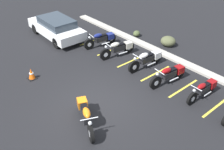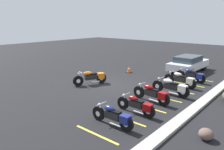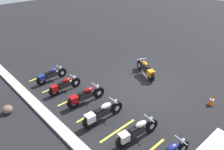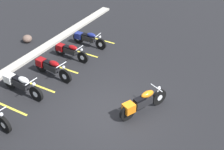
{
  "view_description": "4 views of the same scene",
  "coord_description": "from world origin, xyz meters",
  "px_view_note": "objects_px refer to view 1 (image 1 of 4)",
  "views": [
    {
      "loc": [
        6.91,
        -5.1,
        7.04
      ],
      "look_at": [
        -0.64,
        1.4,
        0.63
      ],
      "focal_mm": 42.0,
      "sensor_mm": 36.0,
      "label": 1
    },
    {
      "loc": [
        10.1,
        8.86,
        4.01
      ],
      "look_at": [
        0.36,
        0.55,
        0.82
      ],
      "focal_mm": 35.0,
      "sensor_mm": 36.0,
      "label": 2
    },
    {
      "loc": [
        -6.93,
        8.91,
        6.9
      ],
      "look_at": [
        1.16,
        1.44,
        0.74
      ],
      "focal_mm": 35.0,
      "sensor_mm": 36.0,
      "label": 3
    },
    {
      "loc": [
        -7.99,
        -4.65,
        7.9
      ],
      "look_at": [
        1.31,
        0.74,
        0.76
      ],
      "focal_mm": 50.0,
      "sensor_mm": 36.0,
      "label": 4
    }
  ],
  "objects_px": {
    "parked_bike_4": "(204,89)",
    "car_white": "(56,27)",
    "landscape_rock_0": "(168,41)",
    "landscape_rock_1": "(137,34)",
    "parked_bike_3": "(170,74)",
    "traffic_cone": "(31,74)",
    "parked_bike_2": "(147,59)",
    "parked_bike_0": "(102,39)",
    "parked_bike_1": "(119,48)",
    "motorcycle_orange_featured": "(86,114)"
  },
  "relations": [
    {
      "from": "parked_bike_2",
      "to": "parked_bike_3",
      "type": "bearing_deg",
      "value": 84.92
    },
    {
      "from": "motorcycle_orange_featured",
      "to": "traffic_cone",
      "type": "bearing_deg",
      "value": -154.16
    },
    {
      "from": "parked_bike_2",
      "to": "landscape_rock_0",
      "type": "height_order",
      "value": "parked_bike_2"
    },
    {
      "from": "parked_bike_4",
      "to": "landscape_rock_1",
      "type": "relative_size",
      "value": 4.25
    },
    {
      "from": "traffic_cone",
      "to": "landscape_rock_0",
      "type": "bearing_deg",
      "value": 75.41
    },
    {
      "from": "parked_bike_4",
      "to": "parked_bike_0",
      "type": "bearing_deg",
      "value": -86.74
    },
    {
      "from": "car_white",
      "to": "landscape_rock_0",
      "type": "relative_size",
      "value": 4.91
    },
    {
      "from": "parked_bike_4",
      "to": "car_white",
      "type": "distance_m",
      "value": 9.76
    },
    {
      "from": "landscape_rock_0",
      "to": "traffic_cone",
      "type": "distance_m",
      "value": 8.05
    },
    {
      "from": "parked_bike_1",
      "to": "car_white",
      "type": "xyz_separation_m",
      "value": [
        -4.41,
        -1.33,
        0.22
      ]
    },
    {
      "from": "parked_bike_3",
      "to": "traffic_cone",
      "type": "xyz_separation_m",
      "value": [
        -4.55,
        -4.78,
        -0.2
      ]
    },
    {
      "from": "car_white",
      "to": "landscape_rock_1",
      "type": "xyz_separation_m",
      "value": [
        3.22,
        3.92,
        -0.49
      ]
    },
    {
      "from": "motorcycle_orange_featured",
      "to": "parked_bike_2",
      "type": "distance_m",
      "value": 5.09
    },
    {
      "from": "landscape_rock_0",
      "to": "landscape_rock_1",
      "type": "distance_m",
      "value": 2.24
    },
    {
      "from": "parked_bike_3",
      "to": "landscape_rock_0",
      "type": "relative_size",
      "value": 2.48
    },
    {
      "from": "parked_bike_3",
      "to": "landscape_rock_1",
      "type": "xyz_separation_m",
      "value": [
        -4.71,
        2.57,
        -0.27
      ]
    },
    {
      "from": "motorcycle_orange_featured",
      "to": "traffic_cone",
      "type": "distance_m",
      "value": 4.28
    },
    {
      "from": "landscape_rock_1",
      "to": "parked_bike_4",
      "type": "bearing_deg",
      "value": -20.24
    },
    {
      "from": "parked_bike_3",
      "to": "parked_bike_4",
      "type": "relative_size",
      "value": 1.09
    },
    {
      "from": "parked_bike_3",
      "to": "landscape_rock_0",
      "type": "height_order",
      "value": "parked_bike_3"
    },
    {
      "from": "motorcycle_orange_featured",
      "to": "parked_bike_0",
      "type": "relative_size",
      "value": 0.99
    },
    {
      "from": "landscape_rock_1",
      "to": "parked_bike_2",
      "type": "bearing_deg",
      "value": -37.25
    },
    {
      "from": "parked_bike_1",
      "to": "parked_bike_0",
      "type": "bearing_deg",
      "value": -83.57
    },
    {
      "from": "parked_bike_1",
      "to": "parked_bike_4",
      "type": "relative_size",
      "value": 1.1
    },
    {
      "from": "parked_bike_0",
      "to": "car_white",
      "type": "relative_size",
      "value": 0.49
    },
    {
      "from": "motorcycle_orange_featured",
      "to": "landscape_rock_1",
      "type": "bearing_deg",
      "value": 145.57
    },
    {
      "from": "motorcycle_orange_featured",
      "to": "parked_bike_3",
      "type": "height_order",
      "value": "motorcycle_orange_featured"
    },
    {
      "from": "car_white",
      "to": "parked_bike_4",
      "type": "bearing_deg",
      "value": -169.65
    },
    {
      "from": "parked_bike_2",
      "to": "traffic_cone",
      "type": "relative_size",
      "value": 4.09
    },
    {
      "from": "landscape_rock_0",
      "to": "parked_bike_0",
      "type": "bearing_deg",
      "value": -131.11
    },
    {
      "from": "parked_bike_1",
      "to": "parked_bike_4",
      "type": "distance_m",
      "value": 5.22
    },
    {
      "from": "parked_bike_3",
      "to": "traffic_cone",
      "type": "relative_size",
      "value": 3.98
    },
    {
      "from": "parked_bike_3",
      "to": "traffic_cone",
      "type": "height_order",
      "value": "parked_bike_3"
    },
    {
      "from": "parked_bike_0",
      "to": "parked_bike_1",
      "type": "relative_size",
      "value": 0.97
    },
    {
      "from": "parked_bike_0",
      "to": "landscape_rock_1",
      "type": "relative_size",
      "value": 4.53
    },
    {
      "from": "landscape_rock_0",
      "to": "landscape_rock_1",
      "type": "height_order",
      "value": "landscape_rock_0"
    },
    {
      "from": "parked_bike_0",
      "to": "car_white",
      "type": "xyz_separation_m",
      "value": [
        -2.83,
        -1.38,
        0.23
      ]
    },
    {
      "from": "parked_bike_4",
      "to": "traffic_cone",
      "type": "relative_size",
      "value": 3.64
    },
    {
      "from": "parked_bike_3",
      "to": "landscape_rock_1",
      "type": "relative_size",
      "value": 4.64
    },
    {
      "from": "parked_bike_0",
      "to": "car_white",
      "type": "distance_m",
      "value": 3.15
    },
    {
      "from": "parked_bike_1",
      "to": "parked_bike_3",
      "type": "distance_m",
      "value": 3.53
    },
    {
      "from": "parked_bike_3",
      "to": "parked_bike_0",
      "type": "bearing_deg",
      "value": -84.19
    },
    {
      "from": "parked_bike_0",
      "to": "parked_bike_1",
      "type": "bearing_deg",
      "value": 96.4
    },
    {
      "from": "parked_bike_2",
      "to": "traffic_cone",
      "type": "height_order",
      "value": "parked_bike_2"
    },
    {
      "from": "parked_bike_0",
      "to": "parked_bike_2",
      "type": "height_order",
      "value": "parked_bike_2"
    },
    {
      "from": "parked_bike_3",
      "to": "landscape_rock_1",
      "type": "distance_m",
      "value": 5.38
    },
    {
      "from": "parked_bike_0",
      "to": "landscape_rock_1",
      "type": "distance_m",
      "value": 2.59
    },
    {
      "from": "parked_bike_0",
      "to": "car_white",
      "type": "height_order",
      "value": "car_white"
    },
    {
      "from": "parked_bike_2",
      "to": "landscape_rock_1",
      "type": "xyz_separation_m",
      "value": [
        -3.06,
        2.32,
        -0.28
      ]
    },
    {
      "from": "landscape_rock_0",
      "to": "traffic_cone",
      "type": "height_order",
      "value": "landscape_rock_0"
    }
  ]
}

